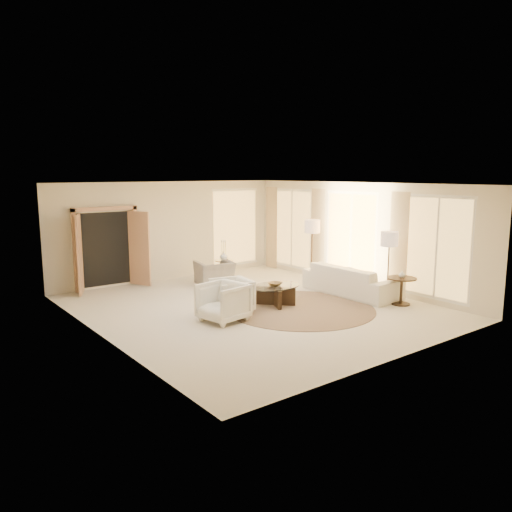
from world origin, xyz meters
TOP-DOWN VIEW (x-y plane):
  - room at (0.00, 0.00)m, footprint 7.04×8.04m
  - windows_right at (3.45, 0.10)m, footprint 0.10×6.40m
  - window_back_corner at (2.30, 3.95)m, footprint 1.70×0.10m
  - curtains_right at (3.40, 1.00)m, footprint 0.06×5.20m
  - french_doors at (-1.90, 3.82)m, footprint 1.95×0.66m
  - area_rug at (0.78, -0.75)m, footprint 3.70×3.70m
  - sofa at (2.73, -0.52)m, footprint 1.02×2.56m
  - armchair_left at (-0.60, -0.02)m, footprint 0.88×0.92m
  - armchair_right at (-1.13, -0.47)m, footprint 0.93×0.98m
  - accent_chair at (0.63, 2.59)m, footprint 1.07×0.80m
  - coffee_table at (0.53, -0.16)m, footprint 1.45×1.45m
  - end_table at (2.90, -1.91)m, footprint 0.68×0.68m
  - side_table at (1.05, 2.76)m, footprint 0.52×0.52m
  - floor_lamp_near at (2.90, 1.11)m, footprint 0.43×0.43m
  - floor_lamp_far at (2.90, -1.51)m, footprint 0.41×0.41m
  - bowl at (0.53, -0.16)m, footprint 0.38×0.38m
  - end_vase at (2.90, -1.91)m, footprint 0.18×0.18m
  - side_vase at (1.05, 2.76)m, footprint 0.30×0.30m

SIDE VIEW (x-z plane):
  - area_rug at x=0.78m, z-range 0.00..0.01m
  - coffee_table at x=0.53m, z-range 0.06..0.53m
  - side_table at x=1.05m, z-range 0.06..0.67m
  - sofa at x=2.73m, z-range 0.00..0.74m
  - armchair_left at x=-0.60m, z-range 0.00..0.82m
  - accent_chair at x=0.63m, z-range 0.00..0.85m
  - end_table at x=2.90m, z-range 0.12..0.76m
  - armchair_right at x=-1.13m, z-range 0.00..0.88m
  - bowl at x=0.53m, z-range 0.46..0.54m
  - side_vase at x=1.05m, z-range 0.60..0.84m
  - end_vase at x=2.90m, z-range 0.64..0.80m
  - french_doors at x=-1.90m, z-range -0.01..2.15m
  - curtains_right at x=3.40m, z-range 0.00..2.60m
  - windows_right at x=3.45m, z-range 0.15..2.55m
  - window_back_corner at x=2.30m, z-range 0.15..2.55m
  - room at x=0.00m, z-range -0.02..2.81m
  - floor_lamp_far at x=2.90m, z-range 0.59..2.27m
  - floor_lamp_near at x=2.90m, z-range 0.62..2.39m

